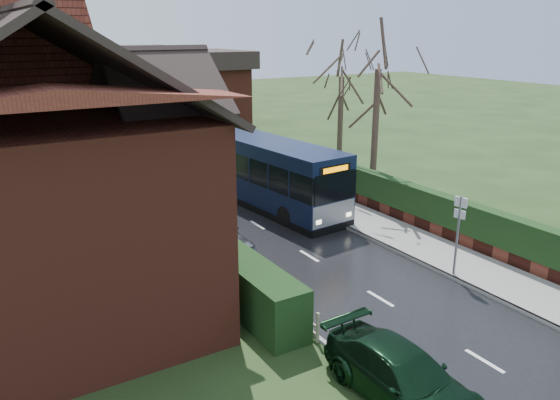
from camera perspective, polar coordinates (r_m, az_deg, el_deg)
ground at (r=19.24m, az=6.46°, el=-7.90°), size 140.00×140.00×0.00m
road at (r=27.25m, az=-6.48°, el=-0.17°), size 6.00×100.00×0.02m
pavement at (r=29.19m, az=1.08°, el=1.26°), size 2.50×100.00×0.14m
kerb_right at (r=28.58m, az=-0.95°, el=0.91°), size 0.12×100.00×0.14m
kerb_left at (r=26.17m, az=-12.53°, el=-1.14°), size 0.12×100.00×0.10m
front_hedge at (r=21.20m, az=-10.32°, el=-3.28°), size 1.20×16.00×1.60m
picket_fence at (r=21.58m, az=-8.41°, el=-3.80°), size 0.10×16.00×0.90m
right_wall_hedge at (r=29.77m, az=3.61°, el=3.44°), size 0.60×50.00×1.80m
brick_house at (r=18.90m, az=-24.43°, el=4.20°), size 9.30×14.60×10.30m
bus at (r=26.49m, az=-1.88°, el=2.98°), size 3.34×10.72×3.20m
car_silver at (r=21.10m, az=-6.91°, el=-3.54°), size 2.03×4.20×1.38m
car_green at (r=13.36m, az=12.72°, el=-17.55°), size 1.90×4.40×1.26m
car_distant at (r=49.83m, az=-18.77°, el=7.82°), size 1.92×4.19×1.33m
bus_stop_sign at (r=19.20m, az=18.16°, el=-2.48°), size 0.14×0.45×2.95m
tree_right_near at (r=26.21m, az=10.29°, el=14.26°), size 4.26×4.26×9.20m
tree_right_far at (r=31.14m, az=6.50°, el=13.37°), size 4.19×4.19×8.10m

